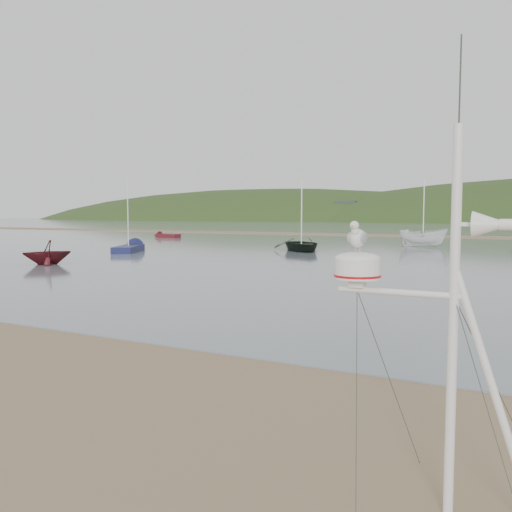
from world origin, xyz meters
The scene contains 8 objects.
ground centered at (0.00, 0.00, 0.00)m, with size 560.00×560.00×0.00m, color #7A6146.
sandbar centered at (0.00, 70.00, 0.07)m, with size 560.00×7.00×0.07m, color #7A6146.
mast_rig centered at (5.15, -0.43, 1.18)m, with size 2.16×2.30×4.87m.
boat_dark centered at (-11.74, 35.11, 2.70)m, with size 3.79×1.10×5.31m, color black.
boat_red centered at (-20.77, 16.96, 1.45)m, with size 2.43×1.49×2.82m, color #501217.
boat_white centered at (-3.99, 45.62, 2.27)m, with size 1.68×1.72×4.46m, color white.
dinghy_red_far centered at (-37.54, 49.95, 0.29)m, with size 4.69×1.88×1.11m.
sailboat_blue_near centered at (-24.35, 28.95, 0.30)m, with size 4.30×6.40×6.38m.
Camera 1 is at (5.99, -6.06, 3.13)m, focal length 38.00 mm.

